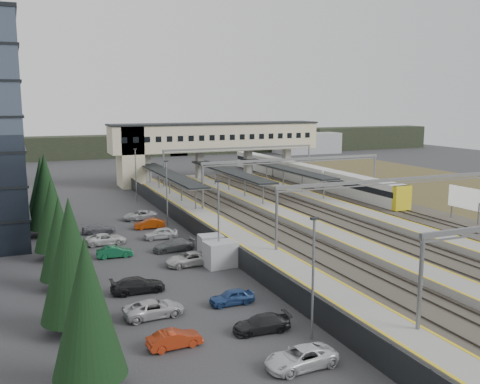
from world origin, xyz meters
name	(u,v)px	position (x,y,z in m)	size (l,w,h in m)	color
ground	(260,237)	(0.00, 0.00, 0.00)	(220.00, 220.00, 0.00)	#2B2B2D
conifer_row	(55,219)	(-22.00, -3.86, 4.84)	(4.42, 49.82, 9.50)	black
car_park	(163,261)	(-12.95, -6.44, 0.60)	(10.50, 44.54, 1.28)	#982A11
lampposts	(188,203)	(-8.00, 1.25, 4.34)	(0.50, 53.25, 8.07)	slate
fence	(191,225)	(-6.50, 5.00, 1.00)	(0.08, 90.00, 2.00)	#26282B
relay_cabin_near	(220,254)	(-7.94, -8.30, 1.19)	(3.00, 2.30, 2.37)	gray
relay_cabin_far	(211,245)	(-7.56, -4.62, 1.06)	(2.42, 2.06, 2.11)	gray
rail_corridor	(309,219)	(9.34, 5.00, 0.29)	(34.00, 90.00, 0.92)	#39332C
canopies	(229,171)	(7.00, 27.00, 3.92)	(23.10, 30.00, 3.28)	black
footbridge	(203,140)	(7.70, 42.00, 7.93)	(40.40, 6.40, 11.20)	#BAB18D
gantries	(337,176)	(12.00, 3.00, 6.00)	(28.40, 62.28, 7.17)	slate
train	(303,174)	(24.00, 32.71, 1.94)	(2.71, 56.54, 3.41)	silver
billboard	(466,199)	(27.20, -3.15, 2.97)	(0.40, 5.40, 4.48)	slate
treeline_far	(199,145)	(23.81, 92.28, 2.95)	(170.00, 19.00, 7.00)	black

